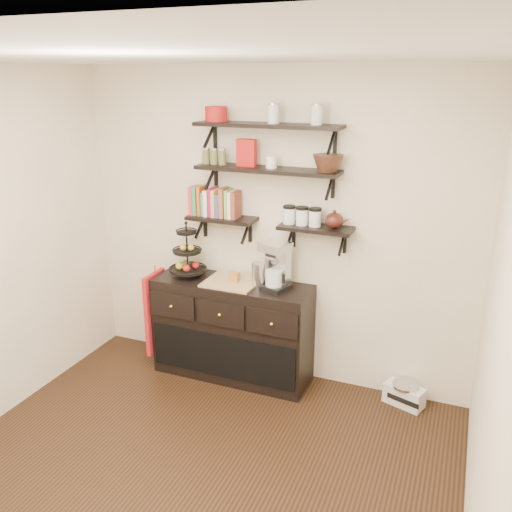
# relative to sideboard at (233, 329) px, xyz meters

# --- Properties ---
(floor) EXTENTS (3.50, 3.50, 0.00)m
(floor) POSITION_rel_sideboard_xyz_m (0.28, -1.51, -0.45)
(floor) COLOR black
(floor) RESTS_ON ground
(ceiling) EXTENTS (3.50, 3.50, 0.02)m
(ceiling) POSITION_rel_sideboard_xyz_m (0.28, -1.51, 2.25)
(ceiling) COLOR white
(ceiling) RESTS_ON back_wall
(back_wall) EXTENTS (3.50, 0.02, 2.70)m
(back_wall) POSITION_rel_sideboard_xyz_m (0.28, 0.24, 0.90)
(back_wall) COLOR white
(back_wall) RESTS_ON ground
(right_wall) EXTENTS (0.02, 3.50, 2.70)m
(right_wall) POSITION_rel_sideboard_xyz_m (2.03, -1.51, 0.90)
(right_wall) COLOR white
(right_wall) RESTS_ON ground
(shelf_top) EXTENTS (1.20, 0.27, 0.23)m
(shelf_top) POSITION_rel_sideboard_xyz_m (0.28, 0.10, 1.78)
(shelf_top) COLOR black
(shelf_top) RESTS_ON back_wall
(shelf_mid) EXTENTS (1.20, 0.27, 0.23)m
(shelf_mid) POSITION_rel_sideboard_xyz_m (0.28, 0.10, 1.43)
(shelf_mid) COLOR black
(shelf_mid) RESTS_ON back_wall
(shelf_low_left) EXTENTS (0.60, 0.25, 0.23)m
(shelf_low_left) POSITION_rel_sideboard_xyz_m (-0.14, 0.12, 0.98)
(shelf_low_left) COLOR black
(shelf_low_left) RESTS_ON back_wall
(shelf_low_right) EXTENTS (0.60, 0.25, 0.23)m
(shelf_low_right) POSITION_rel_sideboard_xyz_m (0.70, 0.12, 0.98)
(shelf_low_right) COLOR black
(shelf_low_right) RESTS_ON back_wall
(cookbooks) EXTENTS (0.43, 0.15, 0.26)m
(cookbooks) POSITION_rel_sideboard_xyz_m (-0.19, 0.12, 1.11)
(cookbooks) COLOR #DB2E41
(cookbooks) RESTS_ON shelf_low_left
(glass_canisters) EXTENTS (0.32, 0.10, 0.13)m
(glass_canisters) POSITION_rel_sideboard_xyz_m (0.58, 0.12, 1.06)
(glass_canisters) COLOR silver
(glass_canisters) RESTS_ON shelf_low_right
(sideboard) EXTENTS (1.40, 0.50, 0.92)m
(sideboard) POSITION_rel_sideboard_xyz_m (0.00, 0.00, 0.00)
(sideboard) COLOR black
(sideboard) RESTS_ON floor
(fruit_stand) EXTENTS (0.33, 0.33, 0.48)m
(fruit_stand) POSITION_rel_sideboard_xyz_m (-0.43, 0.00, 0.61)
(fruit_stand) COLOR black
(fruit_stand) RESTS_ON sideboard
(candle) EXTENTS (0.08, 0.08, 0.08)m
(candle) POSITION_rel_sideboard_xyz_m (0.03, 0.00, 0.50)
(candle) COLOR #A86726
(candle) RESTS_ON sideboard
(coffee_maker) EXTENTS (0.28, 0.28, 0.41)m
(coffee_maker) POSITION_rel_sideboard_xyz_m (0.40, 0.03, 0.64)
(coffee_maker) COLOR black
(coffee_maker) RESTS_ON sideboard
(thermal_carafe) EXTENTS (0.11, 0.11, 0.22)m
(thermal_carafe) POSITION_rel_sideboard_xyz_m (0.25, -0.02, 0.56)
(thermal_carafe) COLOR silver
(thermal_carafe) RESTS_ON sideboard
(apron) EXTENTS (0.04, 0.32, 0.76)m
(apron) POSITION_rel_sideboard_xyz_m (-0.73, -0.10, 0.09)
(apron) COLOR #B41A13
(apron) RESTS_ON sideboard
(radio) EXTENTS (0.36, 0.27, 0.19)m
(radio) POSITION_rel_sideboard_xyz_m (1.52, 0.09, -0.36)
(radio) COLOR silver
(radio) RESTS_ON floor
(recipe_box) EXTENTS (0.16, 0.06, 0.22)m
(recipe_box) POSITION_rel_sideboard_xyz_m (0.10, 0.10, 1.56)
(recipe_box) COLOR #AA1413
(recipe_box) RESTS_ON shelf_mid
(walnut_bowl) EXTENTS (0.24, 0.24, 0.13)m
(walnut_bowl) POSITION_rel_sideboard_xyz_m (0.78, 0.10, 1.51)
(walnut_bowl) COLOR black
(walnut_bowl) RESTS_ON shelf_mid
(ramekins) EXTENTS (0.09, 0.09, 0.10)m
(ramekins) POSITION_rel_sideboard_xyz_m (0.32, 0.10, 1.50)
(ramekins) COLOR white
(ramekins) RESTS_ON shelf_mid
(teapot) EXTENTS (0.22, 0.17, 0.15)m
(teapot) POSITION_rel_sideboard_xyz_m (0.85, 0.12, 1.07)
(teapot) COLOR #3A1611
(teapot) RESTS_ON shelf_low_right
(red_pot) EXTENTS (0.18, 0.18, 0.12)m
(red_pot) POSITION_rel_sideboard_xyz_m (-0.16, 0.10, 1.86)
(red_pot) COLOR #AA1413
(red_pot) RESTS_ON shelf_top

